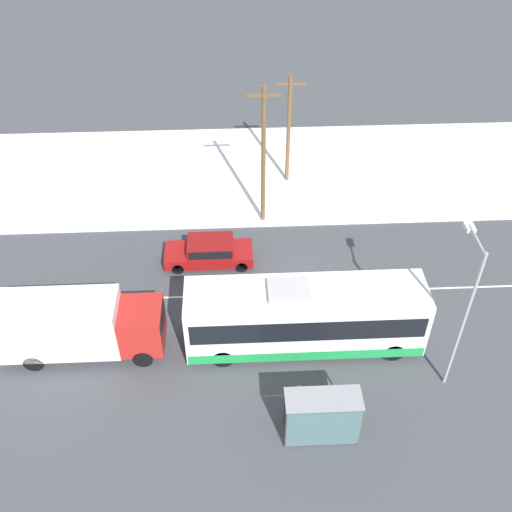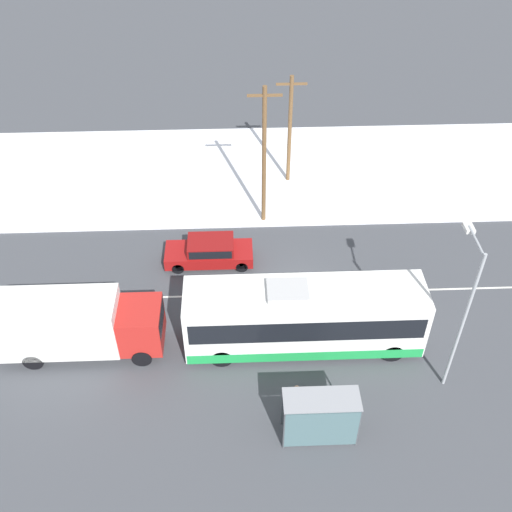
{
  "view_description": "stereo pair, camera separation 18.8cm",
  "coord_description": "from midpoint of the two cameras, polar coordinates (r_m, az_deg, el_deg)",
  "views": [
    {
      "loc": [
        -3.16,
        -21.76,
        21.52
      ],
      "look_at": [
        -2.06,
        1.39,
        1.4
      ],
      "focal_mm": 42.0,
      "sensor_mm": 36.0,
      "label": 1
    },
    {
      "loc": [
        -2.97,
        -21.77,
        21.52
      ],
      "look_at": [
        -2.06,
        1.39,
        1.4
      ],
      "focal_mm": 42.0,
      "sensor_mm": 36.0,
      "label": 2
    }
  ],
  "objects": [
    {
      "name": "lane_marking_center",
      "position": [
        30.76,
        3.79,
        -3.54
      ],
      "size": [
        60.0,
        0.12,
        0.0
      ],
      "color": "silver",
      "rests_on": "ground_plane"
    },
    {
      "name": "bus_shelter",
      "position": [
        24.09,
        6.21,
        -14.86
      ],
      "size": [
        3.0,
        1.2,
        2.4
      ],
      "color": "gray",
      "rests_on": "ground_plane"
    },
    {
      "name": "ground_plane",
      "position": [
        30.76,
        3.79,
        -3.55
      ],
      "size": [
        120.0,
        120.0,
        0.0
      ],
      "primitive_type": "plane",
      "color": "#424449"
    },
    {
      "name": "pedestrian_at_stop",
      "position": [
        25.41,
        3.8,
        -13.11
      ],
      "size": [
        0.57,
        0.25,
        1.59
      ],
      "color": "#23232D",
      "rests_on": "ground_plane"
    },
    {
      "name": "streetlamp",
      "position": [
        25.1,
        19.11,
        -4.03
      ],
      "size": [
        0.36,
        2.17,
        7.5
      ],
      "color": "#9EA3A8",
      "rests_on": "ground_plane"
    },
    {
      "name": "box_truck",
      "position": [
        28.07,
        -17.03,
        -6.3
      ],
      "size": [
        7.46,
        2.3,
        3.07
      ],
      "color": "silver",
      "rests_on": "ground_plane"
    },
    {
      "name": "utility_pole_snowlot",
      "position": [
        36.81,
        2.97,
        12.01
      ],
      "size": [
        1.8,
        0.24,
        7.1
      ],
      "color": "brown",
      "rests_on": "ground_plane"
    },
    {
      "name": "city_bus",
      "position": [
        27.21,
        4.48,
        -5.83
      ],
      "size": [
        10.72,
        2.57,
        3.57
      ],
      "color": "white",
      "rests_on": "ground_plane"
    },
    {
      "name": "utility_pole_roadside",
      "position": [
        32.79,
        0.54,
        9.5
      ],
      "size": [
        1.8,
        0.24,
        8.43
      ],
      "color": "brown",
      "rests_on": "ground_plane"
    },
    {
      "name": "sedan_car",
      "position": [
        32.02,
        -4.61,
        0.49
      ],
      "size": [
        4.67,
        1.8,
        1.47
      ],
      "rotation": [
        0.0,
        0.0,
        3.14
      ],
      "color": "maroon",
      "rests_on": "ground_plane"
    },
    {
      "name": "snow_lot",
      "position": [
        39.51,
        2.19,
        8.04
      ],
      "size": [
        80.0,
        11.43,
        0.12
      ],
      "color": "white",
      "rests_on": "ground_plane"
    }
  ]
}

